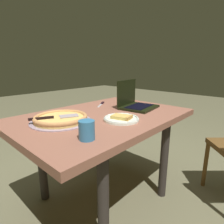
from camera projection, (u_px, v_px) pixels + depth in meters
ground_plane at (104, 196)px, 1.53m from camera, size 12.00×12.00×0.00m
dining_table at (103, 125)px, 1.38m from camera, size 1.26×0.86×0.70m
laptop at (135, 102)px, 1.56m from camera, size 0.33×0.29×0.23m
pizza_plate at (121, 118)px, 1.21m from camera, size 0.23×0.23×0.04m
pizza_tray at (61, 118)px, 1.18m from camera, size 0.38×0.38×0.04m
table_knife at (101, 104)px, 1.70m from camera, size 0.19×0.13×0.01m
drink_cup at (87, 130)px, 0.89m from camera, size 0.08×0.08×0.10m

